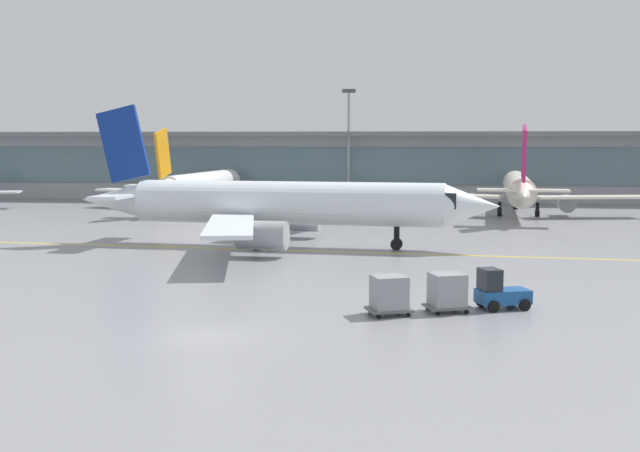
{
  "coord_description": "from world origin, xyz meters",
  "views": [
    {
      "loc": [
        9.02,
        -33.61,
        8.59
      ],
      "look_at": [
        2.67,
        17.72,
        3.0
      ],
      "focal_mm": 45.25,
      "sensor_mm": 36.0,
      "label": 1
    }
  ],
  "objects_px": {
    "gate_airplane_1": "(201,185)",
    "cargo_dolly_trailing": "(389,294)",
    "cargo_dolly_lead": "(447,291)",
    "taxiing_regional_jet": "(283,204)",
    "apron_light_mast_1": "(349,141)",
    "gate_airplane_2": "(518,189)",
    "baggage_tug": "(499,292)"
  },
  "relations": [
    {
      "from": "taxiing_regional_jet",
      "to": "cargo_dolly_trailing",
      "type": "relative_size",
      "value": 13.62
    },
    {
      "from": "apron_light_mast_1",
      "to": "taxiing_regional_jet",
      "type": "bearing_deg",
      "value": -91.59
    },
    {
      "from": "baggage_tug",
      "to": "apron_light_mast_1",
      "type": "height_order",
      "value": "apron_light_mast_1"
    },
    {
      "from": "gate_airplane_2",
      "to": "baggage_tug",
      "type": "xyz_separation_m",
      "value": [
        -7.03,
        -51.84,
        -2.12
      ]
    },
    {
      "from": "gate_airplane_1",
      "to": "cargo_dolly_lead",
      "type": "relative_size",
      "value": 11.72
    },
    {
      "from": "gate_airplane_2",
      "to": "gate_airplane_1",
      "type": "bearing_deg",
      "value": 88.85
    },
    {
      "from": "gate_airplane_2",
      "to": "baggage_tug",
      "type": "height_order",
      "value": "gate_airplane_2"
    },
    {
      "from": "taxiing_regional_jet",
      "to": "gate_airplane_2",
      "type": "bearing_deg",
      "value": 58.18
    },
    {
      "from": "apron_light_mast_1",
      "to": "gate_airplane_2",
      "type": "bearing_deg",
      "value": -36.88
    },
    {
      "from": "cargo_dolly_trailing",
      "to": "apron_light_mast_1",
      "type": "bearing_deg",
      "value": 75.98
    },
    {
      "from": "cargo_dolly_lead",
      "to": "cargo_dolly_trailing",
      "type": "height_order",
      "value": "same"
    },
    {
      "from": "gate_airplane_1",
      "to": "cargo_dolly_lead",
      "type": "bearing_deg",
      "value": -148.45
    },
    {
      "from": "cargo_dolly_trailing",
      "to": "taxiing_regional_jet",
      "type": "bearing_deg",
      "value": 90.48
    },
    {
      "from": "gate_airplane_1",
      "to": "apron_light_mast_1",
      "type": "relative_size",
      "value": 1.95
    },
    {
      "from": "gate_airplane_1",
      "to": "baggage_tug",
      "type": "bearing_deg",
      "value": -145.93
    },
    {
      "from": "gate_airplane_2",
      "to": "cargo_dolly_trailing",
      "type": "xyz_separation_m",
      "value": [
        -12.51,
        -53.91,
        -1.96
      ]
    },
    {
      "from": "gate_airplane_1",
      "to": "taxiing_regional_jet",
      "type": "distance_m",
      "value": 37.19
    },
    {
      "from": "gate_airplane_2",
      "to": "taxiing_regional_jet",
      "type": "height_order",
      "value": "taxiing_regional_jet"
    },
    {
      "from": "gate_airplane_1",
      "to": "taxiing_regional_jet",
      "type": "relative_size",
      "value": 0.86
    },
    {
      "from": "gate_airplane_1",
      "to": "cargo_dolly_trailing",
      "type": "relative_size",
      "value": 11.72
    },
    {
      "from": "gate_airplane_2",
      "to": "taxiing_regional_jet",
      "type": "relative_size",
      "value": 0.88
    },
    {
      "from": "cargo_dolly_lead",
      "to": "cargo_dolly_trailing",
      "type": "bearing_deg",
      "value": 180.0
    },
    {
      "from": "taxiing_regional_jet",
      "to": "apron_light_mast_1",
      "type": "height_order",
      "value": "apron_light_mast_1"
    },
    {
      "from": "gate_airplane_2",
      "to": "apron_light_mast_1",
      "type": "xyz_separation_m",
      "value": [
        -20.62,
        15.47,
        5.3
      ]
    },
    {
      "from": "cargo_dolly_lead",
      "to": "taxiing_regional_jet",
      "type": "bearing_deg",
      "value": 97.17
    },
    {
      "from": "gate_airplane_2",
      "to": "cargo_dolly_lead",
      "type": "distance_m",
      "value": 53.74
    },
    {
      "from": "gate_airplane_1",
      "to": "apron_light_mast_1",
      "type": "distance_m",
      "value": 21.44
    },
    {
      "from": "taxiing_regional_jet",
      "to": "cargo_dolly_lead",
      "type": "bearing_deg",
      "value": -57.6
    },
    {
      "from": "gate_airplane_2",
      "to": "taxiing_regional_jet",
      "type": "xyz_separation_m",
      "value": [
        -21.88,
        -29.72,
        0.41
      ]
    },
    {
      "from": "gate_airplane_1",
      "to": "gate_airplane_2",
      "type": "height_order",
      "value": "gate_airplane_2"
    },
    {
      "from": "taxiing_regional_jet",
      "to": "cargo_dolly_lead",
      "type": "xyz_separation_m",
      "value": [
        12.21,
        -23.11,
        -2.37
      ]
    },
    {
      "from": "cargo_dolly_lead",
      "to": "apron_light_mast_1",
      "type": "height_order",
      "value": "apron_light_mast_1"
    }
  ]
}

